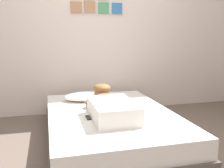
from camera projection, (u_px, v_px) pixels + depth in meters
The scene contains 7 objects.
ground_plane at pixel (130, 155), 2.47m from camera, with size 13.42×13.42×0.00m, color #66564C.
back_wall at pixel (96, 29), 3.78m from camera, with size 4.71×0.12×2.50m.
bed at pixel (110, 125), 2.83m from camera, with size 1.37×2.00×0.32m.
pillow at pixel (84, 96), 3.28m from camera, with size 0.52×0.32×0.11m, color white.
person_lying at pixel (109, 105), 2.65m from camera, with size 0.43×0.92×0.27m.
coffee_cup at pixel (116, 100), 3.16m from camera, with size 0.12×0.09×0.07m.
cell_phone at pixel (90, 117), 2.58m from camera, with size 0.07×0.14×0.01m, color black.
Camera 1 is at (-0.75, -2.18, 1.13)m, focal length 40.57 mm.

